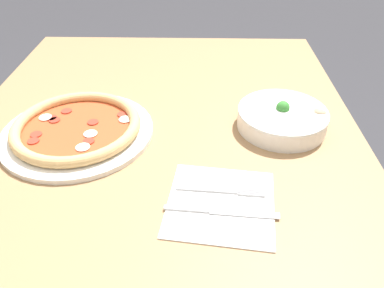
% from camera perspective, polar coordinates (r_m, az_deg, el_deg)
% --- Properties ---
extents(dining_table, '(1.21, 0.97, 0.76)m').
position_cam_1_polar(dining_table, '(0.97, -4.61, -2.79)').
color(dining_table, '#99724C').
rests_on(dining_table, ground_plane).
extents(pizza, '(0.36, 0.36, 0.04)m').
position_cam_1_polar(pizza, '(0.92, -17.11, 2.30)').
color(pizza, white).
rests_on(pizza, dining_table).
extents(bowl, '(0.22, 0.22, 0.07)m').
position_cam_1_polar(bowl, '(0.93, 13.59, 3.97)').
color(bowl, white).
rests_on(bowl, dining_table).
extents(napkin, '(0.22, 0.22, 0.00)m').
position_cam_1_polar(napkin, '(0.72, 4.39, -9.00)').
color(napkin, white).
rests_on(napkin, dining_table).
extents(fork, '(0.02, 0.17, 0.00)m').
position_cam_1_polar(fork, '(0.73, 4.16, -7.11)').
color(fork, silver).
rests_on(fork, napkin).
extents(knife, '(0.03, 0.21, 0.01)m').
position_cam_1_polar(knife, '(0.70, 3.71, -10.21)').
color(knife, silver).
rests_on(knife, napkin).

